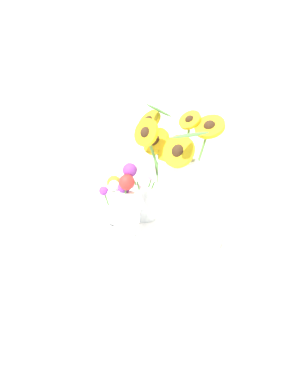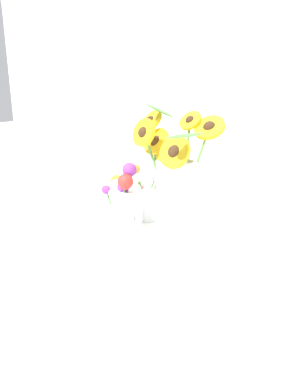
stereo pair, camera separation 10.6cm
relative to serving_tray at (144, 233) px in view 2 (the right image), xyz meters
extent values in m
plane|color=silver|center=(0.00, -0.08, -0.01)|extent=(6.00, 6.00, 0.00)
cylinder|color=white|center=(0.00, 0.00, 0.00)|extent=(0.44, 0.44, 0.02)
cylinder|color=silver|center=(0.10, 0.02, 0.11)|extent=(0.11, 0.11, 0.21)
torus|color=silver|center=(0.10, 0.02, 0.22)|extent=(0.11, 0.11, 0.01)
cylinder|color=#568E42|center=(0.10, 0.01, 0.16)|extent=(0.02, 0.03, 0.19)
cylinder|color=yellow|center=(0.10, 0.00, 0.25)|extent=(0.08, 0.05, 0.08)
sphere|color=#382314|center=(0.10, 0.00, 0.25)|extent=(0.03, 0.03, 0.03)
cylinder|color=#568E42|center=(0.12, 0.00, 0.15)|extent=(0.02, 0.04, 0.22)
cylinder|color=yellow|center=(0.12, -0.02, 0.26)|extent=(0.09, 0.05, 0.09)
sphere|color=#382314|center=(0.12, -0.02, 0.26)|extent=(0.04, 0.04, 0.04)
cylinder|color=#568E42|center=(0.03, 0.02, 0.18)|extent=(0.10, 0.05, 0.26)
cylinder|color=yellow|center=(-0.02, 0.04, 0.32)|extent=(0.09, 0.06, 0.08)
sphere|color=#382314|center=(-0.02, 0.04, 0.32)|extent=(0.03, 0.03, 0.03)
cylinder|color=#568E42|center=(0.13, 0.04, 0.17)|extent=(0.04, 0.09, 0.26)
cylinder|color=yellow|center=(0.15, 0.09, 0.31)|extent=(0.09, 0.07, 0.07)
sphere|color=#382314|center=(0.15, 0.09, 0.31)|extent=(0.03, 0.03, 0.03)
cylinder|color=#568E42|center=(0.07, -0.01, 0.17)|extent=(0.06, 0.07, 0.25)
cylinder|color=yellow|center=(0.04, -0.04, 0.30)|extent=(0.09, 0.04, 0.09)
sphere|color=#382314|center=(0.04, -0.04, 0.30)|extent=(0.03, 0.03, 0.03)
cylinder|color=#568E42|center=(0.10, 0.06, 0.19)|extent=(0.02, 0.06, 0.27)
cylinder|color=yellow|center=(0.09, 0.08, 0.33)|extent=(0.06, 0.05, 0.05)
sphere|color=#382314|center=(0.09, 0.08, 0.33)|extent=(0.03, 0.03, 0.03)
cylinder|color=#568E42|center=(0.05, 0.02, 0.17)|extent=(0.06, 0.02, 0.20)
cylinder|color=yellow|center=(0.02, 0.03, 0.27)|extent=(0.10, 0.06, 0.09)
sphere|color=#382314|center=(0.02, 0.03, 0.27)|extent=(0.03, 0.03, 0.03)
ellipsoid|color=#477F38|center=(0.17, -0.04, 0.31)|extent=(0.09, 0.10, 0.02)
ellipsoid|color=#477F38|center=(0.02, 0.04, 0.35)|extent=(0.06, 0.10, 0.05)
cylinder|color=white|center=(-0.02, -0.06, 0.07)|extent=(0.06, 0.06, 0.12)
cylinder|color=#568E42|center=(-0.03, -0.05, 0.10)|extent=(0.01, 0.01, 0.09)
sphere|color=purple|center=(-0.03, -0.05, 0.15)|extent=(0.03, 0.03, 0.03)
cylinder|color=#568E42|center=(-0.02, -0.07, 0.11)|extent=(0.01, 0.02, 0.11)
sphere|color=red|center=(-0.01, -0.06, 0.16)|extent=(0.04, 0.04, 0.04)
cylinder|color=#568E42|center=(-0.02, -0.05, 0.12)|extent=(0.01, 0.04, 0.14)
sphere|color=purple|center=(-0.02, -0.03, 0.19)|extent=(0.04, 0.04, 0.04)
sphere|color=white|center=(-0.09, -0.02, 0.04)|extent=(0.07, 0.07, 0.07)
cylinder|color=white|center=(-0.09, -0.02, 0.09)|extent=(0.03, 0.03, 0.02)
cylinder|color=#4C8438|center=(-0.10, -0.01, 0.08)|extent=(0.03, 0.02, 0.09)
sphere|color=orange|center=(-0.12, 0.00, 0.13)|extent=(0.04, 0.04, 0.04)
cylinder|color=#4C8438|center=(-0.08, -0.02, 0.09)|extent=(0.01, 0.03, 0.10)
sphere|color=white|center=(-0.08, -0.04, 0.14)|extent=(0.03, 0.03, 0.03)
cylinder|color=#4C8438|center=(-0.09, -0.01, 0.07)|extent=(0.03, 0.01, 0.08)
sphere|color=purple|center=(-0.11, 0.00, 0.11)|extent=(0.04, 0.04, 0.04)
cylinder|color=#4C8438|center=(-0.09, -0.03, 0.07)|extent=(0.01, 0.01, 0.07)
sphere|color=white|center=(-0.09, -0.03, 0.11)|extent=(0.03, 0.03, 0.03)
cylinder|color=#4C8438|center=(-0.11, -0.03, 0.07)|extent=(0.02, 0.02, 0.08)
sphere|color=purple|center=(-0.12, -0.04, 0.11)|extent=(0.03, 0.03, 0.03)
cylinder|color=white|center=(-0.06, 0.07, 0.06)|extent=(0.08, 0.08, 0.10)
cylinder|color=#427533|center=(-0.04, 0.07, 0.09)|extent=(0.04, 0.03, 0.10)
sphere|color=white|center=(-0.02, 0.09, 0.14)|extent=(0.03, 0.03, 0.03)
cylinder|color=#427533|center=(-0.07, 0.07, 0.07)|extent=(0.02, 0.01, 0.08)
sphere|color=pink|center=(-0.08, 0.06, 0.11)|extent=(0.03, 0.03, 0.03)
cylinder|color=#427533|center=(-0.05, 0.05, 0.09)|extent=(0.02, 0.02, 0.11)
sphere|color=white|center=(-0.06, 0.04, 0.15)|extent=(0.03, 0.03, 0.03)
cylinder|color=#427533|center=(-0.06, 0.08, 0.09)|extent=(0.04, 0.03, 0.12)
sphere|color=pink|center=(-0.04, 0.09, 0.15)|extent=(0.04, 0.04, 0.04)
cylinder|color=#427533|center=(-0.08, 0.06, 0.11)|extent=(0.01, 0.03, 0.12)
sphere|color=orange|center=(-0.08, 0.05, 0.17)|extent=(0.03, 0.03, 0.03)
camera|label=1|loc=(0.64, -0.78, 0.44)|focal=35.00mm
camera|label=2|loc=(0.72, -0.71, 0.44)|focal=35.00mm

